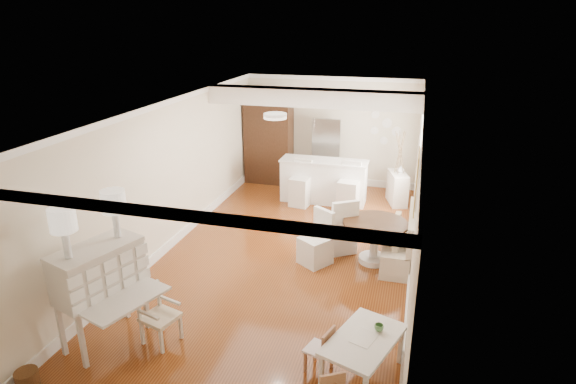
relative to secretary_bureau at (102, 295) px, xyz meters
The scene contains 18 objects.
room 3.88m from the secretary_bureau, 61.73° to the left, with size 9.00×9.04×2.82m.
secretary_bureau is the anchor object (origin of this frame).
gustavian_armchair 0.81m from the secretary_bureau, 13.54° to the left, with size 0.47×0.47×0.81m, color silver.
wicker_basket 1.27m from the secretary_bureau, 108.06° to the right, with size 0.27×0.27×0.27m, color #57361B.
kids_table 3.49m from the secretary_bureau, ahead, with size 0.68×1.13×0.56m, color silver.
kids_chair_b 2.95m from the secretary_bureau, ahead, with size 0.31×0.31×0.64m, color #A56E4B.
banquette 5.03m from the secretary_bureau, 42.73° to the left, with size 0.52×1.60×0.98m, color silver.
dining_table 4.63m from the secretary_bureau, 44.64° to the left, with size 1.15×1.15×0.78m, color #402614.
slip_chair_near 3.70m from the secretary_bureau, 52.05° to the left, with size 0.47×0.49×0.99m, color white.
slip_chair_far 4.40m from the secretary_bureau, 53.73° to the left, with size 0.51×0.53×1.07m, color white.
breakfast_counter 6.28m from the secretary_bureau, 73.32° to the left, with size 2.05×0.65×1.03m, color white.
bar_stool_left 5.76m from the secretary_bureau, 76.69° to the left, with size 0.43×0.43×1.08m, color white.
bar_stool_right 6.12m from the secretary_bureau, 66.26° to the left, with size 0.45×0.45×1.12m, color silver.
pantry_cabinet 7.10m from the secretary_bureau, 89.19° to the left, with size 1.20×0.60×2.30m, color #381E11.
fridge 7.34m from the secretary_bureau, 74.18° to the left, with size 0.75×0.65×1.80m, color silver.
sideboard 7.27m from the secretary_bureau, 61.06° to the left, with size 0.35×0.79×0.76m, color silver.
pencil_cup 3.64m from the secretary_bureau, ahead, with size 0.11×0.11×0.09m, color #558C51.
branch_vase 7.31m from the secretary_bureau, 60.87° to the left, with size 0.16×0.16×0.17m, color silver.
Camera 1 is at (2.15, -7.59, 4.20)m, focal length 30.00 mm.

